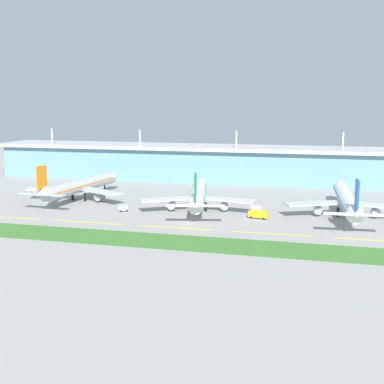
# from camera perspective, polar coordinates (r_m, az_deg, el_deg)

# --- Properties ---
(ground_plane) EXTENTS (600.00, 600.00, 0.00)m
(ground_plane) POSITION_cam_1_polar(r_m,az_deg,el_deg) (189.71, -0.37, -3.50)
(ground_plane) COLOR gray
(terminal_building) EXTENTS (288.00, 34.00, 28.84)m
(terminal_building) POSITION_cam_1_polar(r_m,az_deg,el_deg) (290.38, 5.07, 3.12)
(terminal_building) COLOR #6693A8
(terminal_building) RESTS_ON ground
(airliner_near) EXTENTS (48.61, 66.09, 18.90)m
(airliner_near) POSITION_cam_1_polar(r_m,az_deg,el_deg) (239.66, -12.27, 0.64)
(airliner_near) COLOR #ADB2BC
(airliner_near) RESTS_ON ground
(airliner_middle) EXTENTS (47.74, 62.92, 18.90)m
(airliner_middle) POSITION_cam_1_polar(r_m,az_deg,el_deg) (211.43, 0.67, -0.34)
(airliner_middle) COLOR silver
(airliner_middle) RESTS_ON ground
(airliner_far) EXTENTS (48.71, 72.42, 18.90)m
(airliner_far) POSITION_cam_1_polar(r_m,az_deg,el_deg) (209.60, 16.73, -0.84)
(airliner_far) COLOR white
(airliner_far) RESTS_ON ground
(taxiway_stripe_west) EXTENTS (28.00, 0.70, 0.04)m
(taxiway_stripe_west) POSITION_cam_1_polar(r_m,az_deg,el_deg) (212.56, -19.78, -2.64)
(taxiway_stripe_west) COLOR yellow
(taxiway_stripe_west) RESTS_ON ground
(taxiway_stripe_mid_west) EXTENTS (28.00, 0.70, 0.04)m
(taxiway_stripe_mid_west) POSITION_cam_1_polar(r_m,az_deg,el_deg) (195.58, -11.51, -3.29)
(taxiway_stripe_mid_west) COLOR yellow
(taxiway_stripe_mid_west) RESTS_ON ground
(taxiway_stripe_centre) EXTENTS (28.00, 0.70, 0.04)m
(taxiway_stripe_centre) POSITION_cam_1_polar(r_m,az_deg,el_deg) (183.39, -1.90, -3.97)
(taxiway_stripe_centre) COLOR yellow
(taxiway_stripe_centre) RESTS_ON ground
(taxiway_stripe_mid_east) EXTENTS (28.00, 0.70, 0.04)m
(taxiway_stripe_mid_east) POSITION_cam_1_polar(r_m,az_deg,el_deg) (176.98, 8.75, -4.59)
(taxiway_stripe_mid_east) COLOR yellow
(taxiway_stripe_mid_east) RESTS_ON ground
(taxiway_stripe_east) EXTENTS (28.00, 0.70, 0.04)m
(taxiway_stripe_east) POSITION_cam_1_polar(r_m,az_deg,el_deg) (176.99, 19.80, -5.07)
(taxiway_stripe_east) COLOR yellow
(taxiway_stripe_east) RESTS_ON ground
(grass_verge) EXTENTS (300.00, 18.00, 0.10)m
(grass_verge) POSITION_cam_1_polar(r_m,az_deg,el_deg) (165.45, -2.73, -5.49)
(grass_verge) COLOR #3D702D
(grass_verge) RESTS_ON ground
(baggage_cart) EXTENTS (3.88, 3.75, 2.48)m
(baggage_cart) POSITION_cam_1_polar(r_m,az_deg,el_deg) (212.18, -7.64, -1.82)
(baggage_cart) COLOR silver
(baggage_cart) RESTS_ON ground
(fuel_truck) EXTENTS (7.55, 3.84, 4.95)m
(fuel_truck) POSITION_cam_1_polar(r_m,az_deg,el_deg) (199.07, 7.30, -2.28)
(fuel_truck) COLOR gold
(fuel_truck) RESTS_ON ground
(safety_cone_nose_front) EXTENTS (0.56, 0.56, 0.70)m
(safety_cone_nose_front) POSITION_cam_1_polar(r_m,az_deg,el_deg) (191.91, 16.49, -3.65)
(safety_cone_nose_front) COLOR orange
(safety_cone_nose_front) RESTS_ON ground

